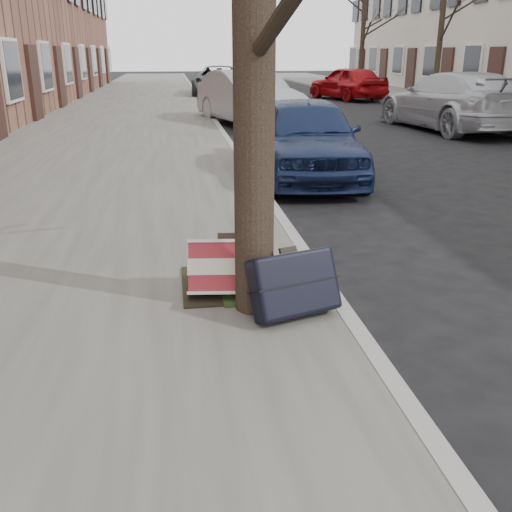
{
  "coord_description": "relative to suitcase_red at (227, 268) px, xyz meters",
  "views": [
    {
      "loc": [
        -2.45,
        -3.09,
        1.91
      ],
      "look_at": [
        -1.88,
        0.8,
        0.5
      ],
      "focal_mm": 40.0,
      "sensor_mm": 36.0,
      "label": 1
    }
  ],
  "objects": [
    {
      "name": "near_sidewalk",
      "position": [
        -1.62,
        14.0,
        -0.28
      ],
      "size": [
        5.0,
        70.0,
        0.12
      ],
      "primitive_type": "cube",
      "color": "slate",
      "rests_on": "ground"
    },
    {
      "name": "far_sidewalk",
      "position": [
        9.88,
        14.0,
        -0.28
      ],
      "size": [
        4.0,
        70.0,
        0.12
      ],
      "primitive_type": "cube",
      "color": "slate",
      "rests_on": "ground"
    },
    {
      "name": "dirt_patch",
      "position": [
        0.08,
        0.2,
        -0.22
      ],
      "size": [
        0.85,
        0.85,
        0.02
      ],
      "primitive_type": "cube",
      "color": "black",
      "rests_on": "near_sidewalk"
    },
    {
      "name": "suitcase_red",
      "position": [
        0.0,
        0.0,
        0.0
      ],
      "size": [
        0.61,
        0.38,
        0.45
      ],
      "primitive_type": "cube",
      "rotation": [
        -0.42,
        0.0,
        -0.12
      ],
      "color": "maroon",
      "rests_on": "near_sidewalk"
    },
    {
      "name": "suitcase_navy",
      "position": [
        0.43,
        -0.44,
        0.02
      ],
      "size": [
        0.72,
        0.55,
        0.5
      ],
      "primitive_type": "cube",
      "rotation": [
        -0.42,
        0.0,
        0.32
      ],
      "color": "black",
      "rests_on": "near_sidewalk"
    },
    {
      "name": "car_near_front",
      "position": [
        1.72,
        4.79,
        0.3
      ],
      "size": [
        1.81,
        3.87,
        1.28
      ],
      "primitive_type": "imported",
      "rotation": [
        0.0,
        0.0,
        -0.08
      ],
      "color": "#152043",
      "rests_on": "ground"
    },
    {
      "name": "car_near_mid",
      "position": [
        1.74,
        11.77,
        0.38
      ],
      "size": [
        2.68,
        4.66,
        1.45
      ],
      "primitive_type": "imported",
      "rotation": [
        0.0,
        0.0,
        0.28
      ],
      "color": "#96999E",
      "rests_on": "ground"
    },
    {
      "name": "car_near_back",
      "position": [
        1.83,
        22.66,
        0.32
      ],
      "size": [
        2.78,
        5.03,
        1.33
      ],
      "primitive_type": "imported",
      "rotation": [
        0.0,
        0.0,
        -0.12
      ],
      "color": "#3A3A3F",
      "rests_on": "ground"
    },
    {
      "name": "car_far_front",
      "position": [
        6.75,
        10.03,
        0.39
      ],
      "size": [
        2.5,
        5.19,
        1.46
      ],
      "primitive_type": "imported",
      "rotation": [
        0.0,
        0.0,
        3.23
      ],
      "color": "#A9ABB1",
      "rests_on": "ground"
    },
    {
      "name": "car_far_back",
      "position": [
        7.01,
        20.05,
        0.34
      ],
      "size": [
        2.77,
        4.34,
        1.38
      ],
      "primitive_type": "imported",
      "rotation": [
        0.0,
        0.0,
        3.45
      ],
      "color": "#9B0A0F",
      "rests_on": "ground"
    },
    {
      "name": "tree_far_b",
      "position": [
        9.28,
        16.53,
        2.31
      ],
      "size": [
        0.2,
        0.2,
        5.06
      ],
      "primitive_type": "cylinder",
      "color": "black",
      "rests_on": "far_sidewalk"
    },
    {
      "name": "tree_far_c",
      "position": [
        9.28,
        25.29,
        2.25
      ],
      "size": [
        0.23,
        0.23,
        4.94
      ],
      "primitive_type": "cylinder",
      "color": "black",
      "rests_on": "far_sidewalk"
    }
  ]
}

